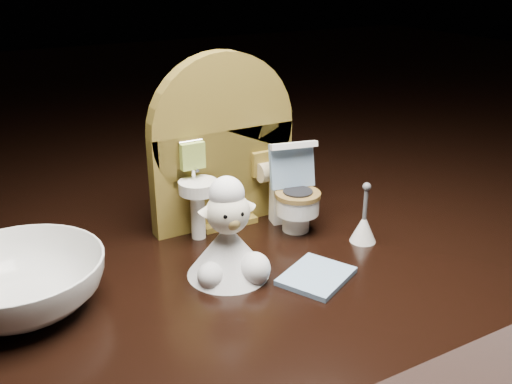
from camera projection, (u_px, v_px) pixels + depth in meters
backdrop_panel at (222, 152)px, 0.49m from camera, size 0.13×0.05×0.15m
toy_toilet at (294, 197)px, 0.49m from camera, size 0.04×0.05×0.08m
bath_mat at (316, 276)px, 0.42m from camera, size 0.06×0.06×0.00m
toilet_brush at (364, 226)px, 0.47m from camera, size 0.02×0.02×0.05m
plush_lamb at (229, 242)px, 0.42m from camera, size 0.06×0.06×0.08m
ceramic_bowl at (20, 284)px, 0.38m from camera, size 0.14×0.14×0.04m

